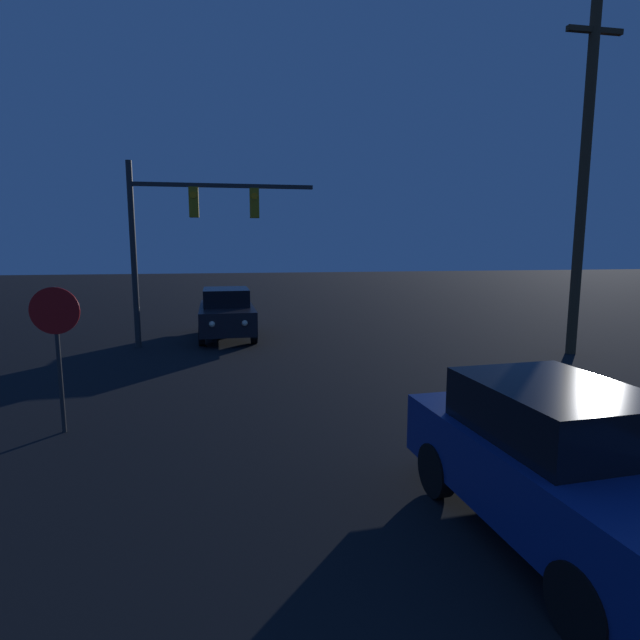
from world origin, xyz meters
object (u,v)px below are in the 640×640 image
object	(u,v)px
traffic_signal_mast	(184,223)
utility_pole	(584,176)
car_far	(227,313)
car_near	(561,464)
stop_sign	(56,331)

from	to	relation	value
traffic_signal_mast	utility_pole	size ratio (longest dim) A/B	0.57
car_far	utility_pole	xyz separation A→B (m)	(9.86, -4.35, 4.18)
car_near	stop_sign	distance (m)	7.55
traffic_signal_mast	stop_sign	bearing A→B (deg)	-101.49
car_near	car_far	xyz separation A→B (m)	(-3.51, 12.64, 0.00)
car_near	utility_pole	distance (m)	11.25
car_near	car_far	world-z (taller)	same
car_near	stop_sign	bearing A→B (deg)	-38.30
utility_pole	car_far	bearing A→B (deg)	156.21
car_near	stop_sign	xyz separation A→B (m)	(-6.18, 4.25, 0.88)
traffic_signal_mast	car_far	bearing A→B (deg)	44.27
stop_sign	traffic_signal_mast	bearing A→B (deg)	78.51
traffic_signal_mast	stop_sign	size ratio (longest dim) A/B	2.28
car_far	stop_sign	world-z (taller)	stop_sign
car_near	stop_sign	size ratio (longest dim) A/B	1.69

